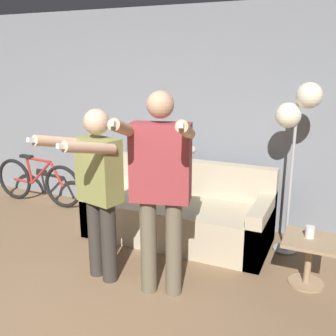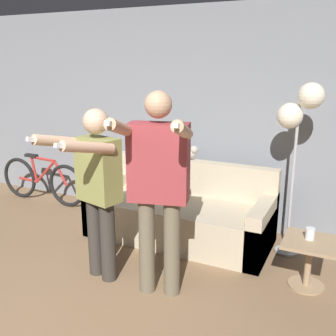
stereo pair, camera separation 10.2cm
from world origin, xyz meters
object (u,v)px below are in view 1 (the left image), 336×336
at_px(person_right, 160,181).
at_px(side_table, 309,252).
at_px(person_left, 98,185).
at_px(cat, 183,153).
at_px(couch, 179,214).
at_px(bicycle, 38,182).
at_px(cup, 310,232).
at_px(floor_lamp, 298,114).

distance_m(person_right, side_table, 1.51).
relative_size(person_left, person_right, 0.90).
distance_m(cat, side_table, 1.82).
relative_size(couch, bicycle, 1.39).
height_order(person_right, side_table, person_right).
xyz_separation_m(side_table, bicycle, (-3.71, 0.66, -0.00)).
xyz_separation_m(person_left, cup, (1.75, 0.70, -0.42)).
distance_m(person_left, cup, 1.94).
bearing_deg(person_left, person_right, 14.21).
bearing_deg(couch, person_left, -105.73).
distance_m(cup, bicycle, 3.75).
relative_size(person_right, floor_lamp, 0.99).
height_order(cat, cup, cat).
bearing_deg(floor_lamp, cup, -66.16).
relative_size(couch, person_left, 1.30).
xyz_separation_m(couch, cat, (-0.09, 0.33, 0.65)).
distance_m(couch, person_right, 1.38).
bearing_deg(bicycle, cat, 2.81).
height_order(couch, person_right, person_right).
bearing_deg(cat, bicycle, -177.19).
bearing_deg(person_left, side_table, 34.70).
relative_size(couch, cup, 19.63).
distance_m(cat, bicycle, 2.25).
bearing_deg(side_table, couch, 163.04).
bearing_deg(cat, floor_lamp, -7.61).
bearing_deg(cat, couch, -75.14).
height_order(cup, bicycle, bicycle).
bearing_deg(cup, cat, 154.16).
bearing_deg(person_left, cat, 94.83).
bearing_deg(side_table, person_right, -149.91).
relative_size(couch, side_table, 4.50).
height_order(couch, person_left, person_left).
bearing_deg(couch, cat, 104.86).
bearing_deg(bicycle, person_right, -27.59).
relative_size(person_right, cat, 4.33).
distance_m(person_left, side_table, 1.98).
bearing_deg(cup, person_right, -148.54).
bearing_deg(couch, floor_lamp, 7.50).
relative_size(person_right, bicycle, 1.19).
relative_size(cup, bicycle, 0.07).
xyz_separation_m(person_left, person_right, (0.61, 0.00, 0.12)).
height_order(couch, bicycle, couch).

